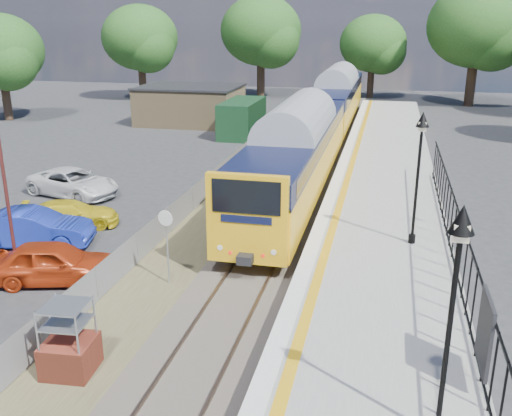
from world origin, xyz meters
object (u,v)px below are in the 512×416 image
(brick_plinth, at_px, (69,341))
(speed_sign, at_px, (167,235))
(car_red, at_px, (53,262))
(carpark_lamp, at_px, (0,151))
(car_blue, at_px, (33,228))
(car_white, at_px, (73,183))
(victorian_lamp_south, at_px, (456,272))
(car_yellow, at_px, (71,214))
(victorian_lamp_north, at_px, (420,148))
(train, at_px, (322,116))

(brick_plinth, height_order, speed_sign, speed_sign)
(speed_sign, bearing_deg, car_red, -159.42)
(carpark_lamp, xyz_separation_m, car_blue, (-1.00, 2.52, -3.63))
(brick_plinth, xyz_separation_m, car_white, (-7.76, 13.57, -0.24))
(carpark_lamp, distance_m, car_white, 10.06)
(car_red, bearing_deg, brick_plinth, -159.83)
(carpark_lamp, bearing_deg, car_blue, 111.60)
(victorian_lamp_south, height_order, carpark_lamp, carpark_lamp)
(speed_sign, height_order, car_blue, speed_sign)
(car_blue, bearing_deg, car_red, -150.34)
(speed_sign, distance_m, car_yellow, 7.50)
(car_red, bearing_deg, victorian_lamp_north, -86.31)
(victorian_lamp_north, bearing_deg, car_blue, -174.58)
(brick_plinth, distance_m, car_yellow, 10.97)
(car_blue, bearing_deg, car_white, 3.49)
(victorian_lamp_south, bearing_deg, car_blue, 148.83)
(victorian_lamp_north, xyz_separation_m, car_yellow, (-13.85, 0.91, -3.73))
(car_blue, relative_size, car_white, 0.92)
(car_yellow, bearing_deg, car_white, 4.92)
(carpark_lamp, bearing_deg, victorian_lamp_south, -24.75)
(car_blue, distance_m, car_yellow, 2.27)
(train, height_order, brick_plinth, train)
(train, xyz_separation_m, car_white, (-10.79, -12.73, -1.67))
(victorian_lamp_south, height_order, speed_sign, victorian_lamp_south)
(brick_plinth, relative_size, car_white, 0.39)
(car_white, bearing_deg, car_yellow, -135.48)
(victorian_lamp_north, bearing_deg, victorian_lamp_south, -88.85)
(train, height_order, car_red, train)
(train, height_order, car_blue, train)
(train, xyz_separation_m, car_blue, (-8.82, -19.08, -1.61))
(car_blue, xyz_separation_m, car_yellow, (0.27, 2.25, -0.16))
(car_yellow, bearing_deg, carpark_lamp, 164.94)
(car_yellow, bearing_deg, train, -50.69)
(car_blue, bearing_deg, carpark_lamp, -172.18)
(train, height_order, carpark_lamp, carpark_lamp)
(victorian_lamp_south, bearing_deg, victorian_lamp_north, 91.15)
(carpark_lamp, xyz_separation_m, car_yellow, (-0.73, 4.77, -3.79))
(brick_plinth, bearing_deg, car_yellow, 120.22)
(victorian_lamp_south, relative_size, speed_sign, 1.76)
(car_blue, distance_m, car_white, 6.65)
(train, distance_m, brick_plinth, 26.52)
(victorian_lamp_north, xyz_separation_m, brick_plinth, (-8.33, -8.56, -3.38))
(brick_plinth, relative_size, car_red, 0.46)
(car_blue, bearing_deg, victorian_lamp_south, -134.95)
(car_yellow, bearing_deg, victorian_lamp_north, -117.53)
(victorian_lamp_south, bearing_deg, car_red, 153.07)
(speed_sign, relative_size, carpark_lamp, 0.34)
(victorian_lamp_south, height_order, car_yellow, victorian_lamp_south)
(victorian_lamp_south, relative_size, car_white, 0.95)
(victorian_lamp_north, distance_m, brick_plinth, 12.42)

